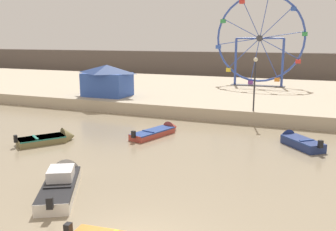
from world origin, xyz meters
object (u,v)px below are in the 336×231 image
(promenade_lamp_near, at_px, (255,76))
(motorboat_white_red_stripe, at_px, (63,179))
(motorboat_navy_blue, at_px, (297,141))
(motorboat_faded_red, at_px, (160,131))
(ferris_wheel_blue_frame, at_px, (260,40))
(carnival_booth_blue_tent, at_px, (107,80))
(motorboat_olive_wood, at_px, (52,139))

(promenade_lamp_near, bearing_deg, motorboat_white_red_stripe, -109.62)
(motorboat_navy_blue, xyz_separation_m, motorboat_white_red_stripe, (-9.21, -10.91, 0.04))
(motorboat_faded_red, distance_m, ferris_wheel_blue_frame, 22.80)
(motorboat_faded_red, relative_size, carnival_booth_blue_tent, 1.00)
(motorboat_white_red_stripe, height_order, promenade_lamp_near, promenade_lamp_near)
(motorboat_white_red_stripe, height_order, ferris_wheel_blue_frame, ferris_wheel_blue_frame)
(promenade_lamp_near, bearing_deg, motorboat_faded_red, -133.32)
(motorboat_olive_wood, bearing_deg, motorboat_white_red_stripe, -102.44)
(motorboat_olive_wood, bearing_deg, motorboat_faded_red, -16.45)
(carnival_booth_blue_tent, bearing_deg, ferris_wheel_blue_frame, 47.39)
(motorboat_white_red_stripe, bearing_deg, ferris_wheel_blue_frame, -35.92)
(motorboat_faded_red, xyz_separation_m, ferris_wheel_blue_frame, (3.11, 21.74, 6.12))
(motorboat_navy_blue, distance_m, motorboat_olive_wood, 15.40)
(motorboat_white_red_stripe, xyz_separation_m, promenade_lamp_near, (5.65, 15.86, 3.37))
(motorboat_navy_blue, height_order, carnival_booth_blue_tent, carnival_booth_blue_tent)
(carnival_booth_blue_tent, bearing_deg, promenade_lamp_near, -10.13)
(motorboat_white_red_stripe, distance_m, carnival_booth_blue_tent, 20.44)
(ferris_wheel_blue_frame, distance_m, promenade_lamp_near, 16.41)
(motorboat_navy_blue, bearing_deg, motorboat_white_red_stripe, 98.90)
(motorboat_white_red_stripe, bearing_deg, promenade_lamp_near, -49.49)
(motorboat_faded_red, relative_size, ferris_wheel_blue_frame, 0.44)
(motorboat_navy_blue, bearing_deg, ferris_wheel_blue_frame, -25.42)
(motorboat_olive_wood, distance_m, motorboat_faded_red, 7.13)
(motorboat_white_red_stripe, bearing_deg, motorboat_olive_wood, 13.02)
(motorboat_white_red_stripe, bearing_deg, carnival_booth_blue_tent, -4.04)
(motorboat_olive_wood, relative_size, motorboat_white_red_stripe, 0.70)
(promenade_lamp_near, bearing_deg, motorboat_navy_blue, -54.35)
(motorboat_faded_red, bearing_deg, ferris_wheel_blue_frame, 7.53)
(motorboat_navy_blue, relative_size, ferris_wheel_blue_frame, 0.33)
(motorboat_olive_wood, relative_size, motorboat_faded_red, 0.78)
(motorboat_olive_wood, distance_m, motorboat_white_red_stripe, 7.75)
(motorboat_navy_blue, distance_m, carnival_booth_blue_tent, 19.65)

